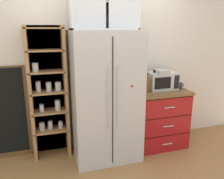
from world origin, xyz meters
TOP-DOWN VIEW (x-y plane):
  - ground_plane at (0.00, 0.00)m, footprint 10.79×10.79m
  - wall_back_cream at (0.00, 0.40)m, footprint 5.08×0.10m
  - refrigerator at (0.00, -0.01)m, footprint 0.91×0.73m
  - pantry_shelf_column at (-0.75, 0.28)m, footprint 0.55×0.31m
  - counter_cabinet at (0.88, 0.06)m, footprint 0.81×0.62m
  - microwave at (0.92, 0.11)m, footprint 0.44×0.33m
  - coffee_maker at (0.88, 0.06)m, footprint 0.17×0.20m
  - mug_cream at (0.55, 0.02)m, footprint 0.11×0.07m
  - mug_charcoal at (1.20, 0.02)m, footprint 0.11×0.08m
  - bottle_amber at (0.64, -0.00)m, footprint 0.07×0.07m
  - bottle_clear at (0.88, 0.02)m, footprint 0.07×0.07m
  - upper_cabinet at (-0.00, 0.04)m, footprint 0.87×0.32m
  - chalkboard_menu at (-1.34, 0.33)m, footprint 0.60×0.04m

SIDE VIEW (x-z plane):
  - ground_plane at x=0.00m, z-range 0.00..0.00m
  - counter_cabinet at x=0.88m, z-range 0.00..0.91m
  - chalkboard_menu at x=-1.34m, z-range 0.00..1.33m
  - refrigerator at x=0.00m, z-range 0.00..1.79m
  - pantry_shelf_column at x=-0.75m, z-range 0.02..1.87m
  - mug_charcoal at x=1.20m, z-range 0.90..1.00m
  - mug_cream at x=0.55m, z-range 0.90..1.00m
  - bottle_clear at x=0.88m, z-range 0.89..1.15m
  - bottle_amber at x=0.64m, z-range 0.89..1.17m
  - microwave at x=0.92m, z-range 0.90..1.16m
  - coffee_maker at x=0.88m, z-range 0.90..1.21m
  - wall_back_cream at x=0.00m, z-range 0.00..2.55m
  - upper_cabinet at x=0.00m, z-range 1.78..2.44m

